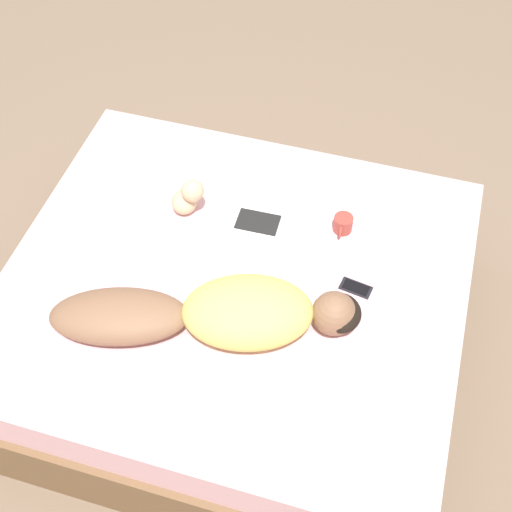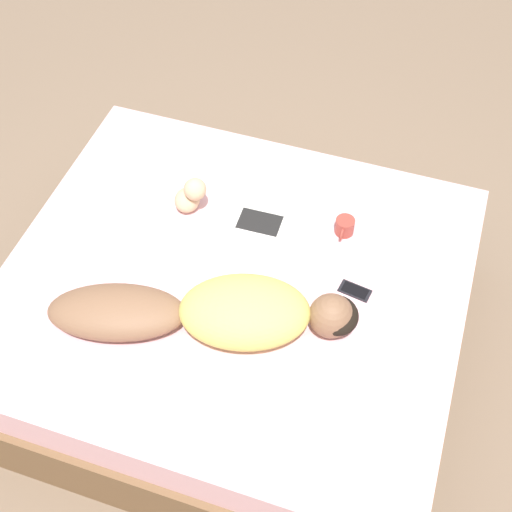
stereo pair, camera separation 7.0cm
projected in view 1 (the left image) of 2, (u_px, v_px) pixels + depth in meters
The scene contains 7 objects.
ground_plane at pixel (237, 350), 3.57m from camera, with size 12.00×12.00×0.00m, color #7A6651.
bed at pixel (235, 317), 3.34m from camera, with size 1.83×2.05×0.60m.
person at pixel (218, 314), 2.88m from camera, with size 0.61×1.28×0.21m.
open_magazine at pixel (263, 208), 3.36m from camera, with size 0.41×0.29×0.01m.
coffee_mug at pixel (343, 224), 3.25m from camera, with size 0.12×0.09×0.08m.
cell_phone at pixel (356, 288), 3.07m from camera, with size 0.09×0.15×0.01m.
plush_toy at pixel (188, 197), 3.28m from camera, with size 0.13×0.16×0.19m.
Camera 1 is at (1.74, 0.61, 3.10)m, focal length 50.00 mm.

